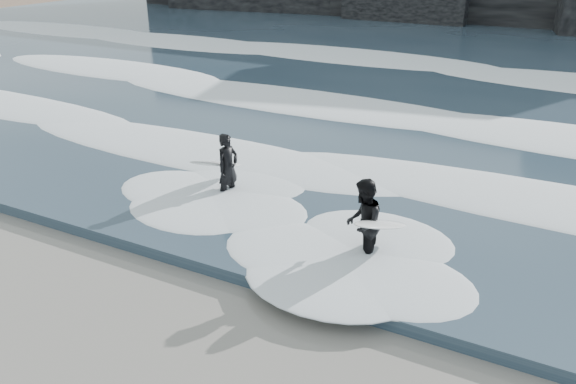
% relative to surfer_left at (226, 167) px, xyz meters
% --- Properties ---
extents(ground, '(120.00, 120.00, 0.00)m').
position_rel_surfer_left_xyz_m(ground, '(2.61, -6.45, -0.97)').
color(ground, brown).
rests_on(ground, ground).
extents(sea, '(90.00, 52.00, 0.30)m').
position_rel_surfer_left_xyz_m(sea, '(2.61, 22.55, -0.82)').
color(sea, '#2D404F').
rests_on(sea, ground).
extents(foam_near, '(60.00, 3.20, 0.20)m').
position_rel_surfer_left_xyz_m(foam_near, '(2.61, 2.55, -0.57)').
color(foam_near, white).
rests_on(foam_near, sea).
extents(foam_mid, '(60.00, 4.00, 0.24)m').
position_rel_surfer_left_xyz_m(foam_mid, '(2.61, 9.55, -0.55)').
color(foam_mid, white).
rests_on(foam_mid, sea).
extents(foam_far, '(60.00, 4.80, 0.30)m').
position_rel_surfer_left_xyz_m(foam_far, '(2.61, 18.55, -0.52)').
color(foam_far, white).
rests_on(foam_far, sea).
extents(surfer_left, '(1.07, 2.13, 1.92)m').
position_rel_surfer_left_xyz_m(surfer_left, '(0.00, 0.00, 0.00)').
color(surfer_left, black).
rests_on(surfer_left, ground).
extents(surfer_right, '(1.40, 2.17, 2.02)m').
position_rel_surfer_left_xyz_m(surfer_right, '(4.50, -1.44, 0.05)').
color(surfer_right, black).
rests_on(surfer_right, ground).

